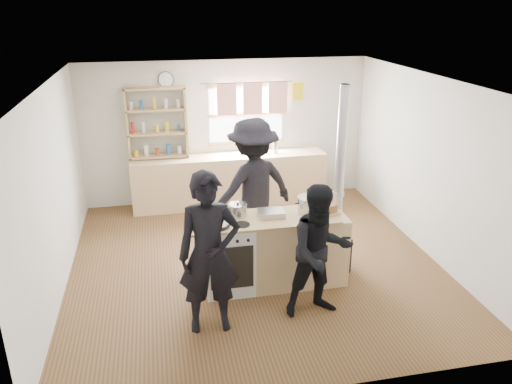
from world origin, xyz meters
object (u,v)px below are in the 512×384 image
flue_heater (336,225)px  person_near_left (209,254)px  thermos (275,145)px  stockpot_stove (238,210)px  person_far (253,187)px  person_near_right (320,252)px  cooking_island (274,250)px  roast_tray (271,213)px  skillet_greens (217,224)px  stockpot_counter (310,205)px  bread_board (328,210)px

flue_heater → person_near_left: size_ratio=1.37×
thermos → stockpot_stove: bearing=-112.8°
thermos → person_far: size_ratio=0.15×
person_near_left → person_near_right: person_near_left is taller
cooking_island → stockpot_stove: (-0.44, 0.11, 0.55)m
roast_tray → cooking_island: bearing=-43.0°
thermos → person_near_right: 3.53m
person_far → skillet_greens: bearing=39.1°
flue_heater → roast_tray: bearing=-170.4°
stockpot_counter → bread_board: size_ratio=0.94×
thermos → skillet_greens: size_ratio=0.90×
thermos → person_near_left: bearing=-114.0°
flue_heater → person_far: size_ratio=1.28×
cooking_island → flue_heater: size_ratio=0.79×
person_far → stockpot_counter: bearing=101.5°
thermos → stockpot_stove: 2.88m
skillet_greens → stockpot_counter: size_ratio=1.04×
skillet_greens → person_near_left: bearing=-104.2°
stockpot_counter → person_far: size_ratio=0.16×
skillet_greens → person_near_right: person_near_right is taller
flue_heater → person_near_right: (-0.54, -0.93, 0.14)m
cooking_island → person_near_right: (0.35, -0.74, 0.33)m
thermos → stockpot_counter: 2.73m
thermos → person_far: (-0.76, -1.82, -0.07)m
stockpot_counter → bread_board: bearing=-25.8°
person_far → flue_heater: bearing=122.4°
roast_tray → flue_heater: flue_heater is taller
flue_heater → person_near_left: flue_heater is taller
bread_board → flue_heater: (0.22, 0.25, -0.33)m
roast_tray → stockpot_stove: size_ratio=1.45×
stockpot_stove → person_near_left: person_near_left is taller
bread_board → person_near_right: size_ratio=0.21×
skillet_greens → bread_board: 1.41m
person_near_left → cooking_island: bearing=42.1°
cooking_island → stockpot_counter: size_ratio=6.26×
stockpot_stove → flue_heater: flue_heater is taller
roast_tray → flue_heater: size_ratio=0.13×
person_near_left → person_near_right: (1.25, 0.03, -0.12)m
bread_board → person_near_left: size_ratio=0.18×
thermos → person_far: 1.97m
flue_heater → person_near_left: 2.05m
stockpot_stove → person_far: person_far is taller
thermos → person_near_right: (-0.32, -3.51, -0.25)m
roast_tray → person_near_left: (-0.87, -0.81, -0.06)m
skillet_greens → bread_board: size_ratio=0.97×
bread_board → person_near_right: (-0.32, -0.69, -0.19)m
roast_tray → person_near_right: person_near_right is taller
cooking_island → person_far: size_ratio=1.01×
bread_board → stockpot_counter: bearing=154.2°
skillet_greens → person_near_right: bearing=-29.3°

